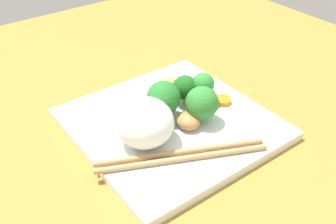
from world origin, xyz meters
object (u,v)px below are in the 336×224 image
at_px(rice_mound, 145,123).
at_px(carrot_slice_2, 223,100).
at_px(broccoli_floret_1, 202,103).
at_px(chopstick_pair, 182,155).
at_px(square_plate, 171,124).

relative_size(rice_mound, carrot_slice_2, 3.10).
relative_size(broccoli_floret_1, carrot_slice_2, 2.21).
xyz_separation_m(rice_mound, chopstick_pair, (0.02, -0.06, -0.03)).
relative_size(square_plate, chopstick_pair, 1.25).
bearing_deg(carrot_slice_2, chopstick_pair, -154.78).
bearing_deg(chopstick_pair, carrot_slice_2, 50.09).
distance_m(carrot_slice_2, chopstick_pair, 0.15).
height_order(broccoli_floret_1, chopstick_pair, broccoli_floret_1).
distance_m(broccoli_floret_1, carrot_slice_2, 0.07).
xyz_separation_m(square_plate, broccoli_floret_1, (0.03, -0.03, 0.04)).
height_order(rice_mound, carrot_slice_2, rice_mound).
xyz_separation_m(broccoli_floret_1, chopstick_pair, (-0.07, -0.05, -0.03)).
relative_size(rice_mound, broccoli_floret_1, 1.40).
height_order(square_plate, carrot_slice_2, carrot_slice_2).
xyz_separation_m(rice_mound, carrot_slice_2, (0.15, 0.01, -0.03)).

